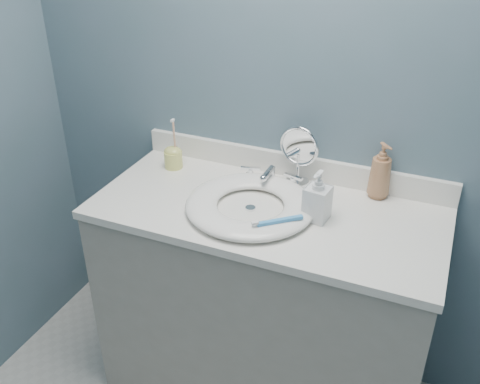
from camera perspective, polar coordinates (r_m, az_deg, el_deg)
The scene contains 12 objects.
back_wall at distance 1.96m, azimuth 6.00°, elevation 10.22°, with size 2.20×0.02×2.40m, color #4B6670.
vanity_cabinet at distance 2.13m, azimuth 2.58°, elevation -12.19°, with size 1.20×0.55×0.85m, color #A19D93.
countertop at distance 1.87m, azimuth 2.88°, elevation -2.11°, with size 1.22×0.57×0.03m, color white.
backsplash at distance 2.06m, azimuth 5.50°, elevation 2.89°, with size 1.22×0.02×0.09m, color white.
basin at distance 1.84m, azimuth 1.12°, elevation -1.34°, with size 0.45×0.45×0.04m, color white, non-canonical shape.
drain at distance 1.85m, azimuth 1.12°, elevation -1.74°, with size 0.04×0.04×0.01m, color silver.
faucet at distance 2.00m, azimuth 3.25°, elevation 1.56°, with size 0.25×0.13×0.07m.
makeup_mirror at distance 1.97m, azimuth 6.29°, elevation 4.18°, with size 0.15×0.09×0.23m.
soap_bottle_amber at distance 1.94m, azimuth 14.77°, elevation 2.21°, with size 0.08×0.08×0.21m, color #A26E49.
soap_bottle_clear at distance 1.77m, azimuth 8.29°, elevation -0.39°, with size 0.08×0.08×0.18m, color silver.
toothbrush_holder at distance 2.12m, azimuth -7.13°, elevation 3.79°, with size 0.07×0.07×0.21m.
toothbrush_lying at distance 1.71m, azimuth 4.08°, elevation -3.11°, with size 0.14×0.12×0.02m.
Camera 1 is at (0.53, -0.52, 1.85)m, focal length 40.00 mm.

